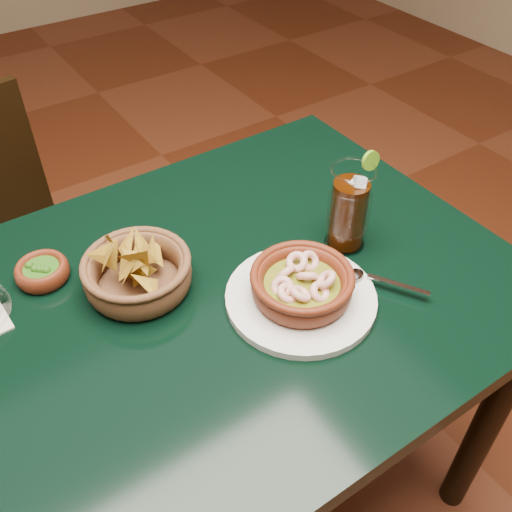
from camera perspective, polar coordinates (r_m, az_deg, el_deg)
ground at (r=1.61m, az=-4.92°, el=-23.38°), size 7.00×7.00×0.00m
dining_table at (r=1.06m, az=-6.99°, el=-8.66°), size 1.20×0.80×0.75m
dining_chair at (r=1.66m, az=-23.54°, el=0.98°), size 0.45×0.45×0.84m
shrimp_plate at (r=0.96m, az=4.61°, el=-3.16°), size 0.31×0.26×0.08m
chip_basket at (r=1.00m, az=-11.77°, el=-1.62°), size 0.22×0.22×0.13m
guacamole_ramekin at (r=1.08m, az=-20.59°, el=-1.47°), size 0.11×0.11×0.04m
cola_drink at (r=1.05m, az=9.27°, el=4.68°), size 0.17×0.17×0.19m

